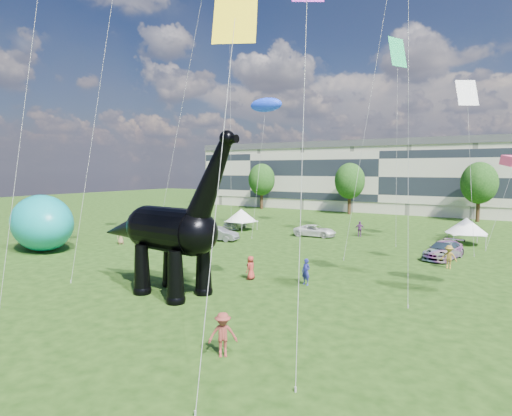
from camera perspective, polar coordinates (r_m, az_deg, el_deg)
The scene contains 15 objects.
ground at distance 24.44m, azimuth -5.48°, elevation -13.51°, with size 220.00×220.00×0.00m, color #16330C.
terrace_row at distance 83.25m, azimuth 17.14°, elevation 3.71°, with size 78.00×11.00×12.00m, color beige.
tree_far_left at distance 83.87m, azimuth 0.75°, elevation 4.15°, with size 5.20×5.20×9.44m.
tree_mid_left at distance 75.91m, azimuth 12.39°, elevation 3.92°, with size 5.20×5.20×9.44m.
tree_mid_right at distance 71.47m, azimuth 27.63°, elevation 3.38°, with size 5.20×5.20×9.44m.
dinosaur_sculpture at distance 27.52m, azimuth -11.90°, elevation -3.12°, with size 12.67×3.75×10.33m.
car_silver at distance 56.44m, azimuth -2.78°, elevation -1.93°, with size 1.95×4.85×1.65m, color silver.
car_grey at distance 47.20m, azimuth -5.11°, elevation -3.44°, with size 1.60×4.58×1.51m, color gray.
car_white at distance 50.30m, azimuth 7.87°, elevation -3.02°, with size 2.25×4.88×1.36m, color white.
car_dark at distance 40.94m, azimuth 23.76°, elevation -5.17°, with size 2.18×5.35×1.55m, color #595960.
gazebo_near at distance 49.40m, azimuth 26.24°, elevation -2.13°, with size 5.20×5.20×2.83m.
gazebo_left at distance 54.82m, azimuth -1.99°, elevation -0.98°, with size 4.47×4.47×2.75m.
inflatable_teal at distance 45.94m, azimuth -26.65°, elevation -1.77°, with size 8.63×5.39×5.39m, color #0D9DA1.
visitors at distance 36.50m, azimuth 6.89°, elevation -5.78°, with size 53.27×41.28×1.89m.
kites at distance 40.18m, azimuth 10.72°, elevation 15.53°, with size 45.21×36.81×28.08m.
Camera 1 is at (14.35, -18.17, 7.83)m, focal length 30.00 mm.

